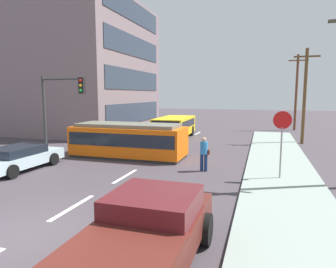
{
  "coord_description": "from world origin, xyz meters",
  "views": [
    {
      "loc": [
        5.88,
        -6.14,
        3.72
      ],
      "look_at": [
        1.28,
        8.44,
        1.7
      ],
      "focal_mm": 32.1,
      "sensor_mm": 36.0,
      "label": 1
    }
  ],
  "objects_px": {
    "streetcar_tram": "(128,140)",
    "pedestrian_crossing": "(204,152)",
    "traffic_light_mast": "(60,102)",
    "stop_sign": "(282,131)",
    "pickup_truck_parked": "(146,234)",
    "city_bus": "(174,126)",
    "utility_pole_mid": "(305,94)",
    "utility_pole_far": "(296,91)",
    "parked_sedan_mid": "(19,158)"
  },
  "relations": [
    {
      "from": "utility_pole_mid",
      "to": "utility_pole_far",
      "type": "height_order",
      "value": "utility_pole_far"
    },
    {
      "from": "pedestrian_crossing",
      "to": "traffic_light_mast",
      "type": "relative_size",
      "value": 0.35
    },
    {
      "from": "traffic_light_mast",
      "to": "city_bus",
      "type": "bearing_deg",
      "value": 73.79
    },
    {
      "from": "city_bus",
      "to": "traffic_light_mast",
      "type": "xyz_separation_m",
      "value": [
        -3.19,
        -10.97,
        2.3
      ]
    },
    {
      "from": "streetcar_tram",
      "to": "pedestrian_crossing",
      "type": "height_order",
      "value": "streetcar_tram"
    },
    {
      "from": "city_bus",
      "to": "stop_sign",
      "type": "height_order",
      "value": "stop_sign"
    },
    {
      "from": "streetcar_tram",
      "to": "utility_pole_far",
      "type": "xyz_separation_m",
      "value": [
        10.81,
        17.58,
        3.02
      ]
    },
    {
      "from": "city_bus",
      "to": "pedestrian_crossing",
      "type": "bearing_deg",
      "value": -66.51
    },
    {
      "from": "pickup_truck_parked",
      "to": "parked_sedan_mid",
      "type": "relative_size",
      "value": 1.09
    },
    {
      "from": "traffic_light_mast",
      "to": "pedestrian_crossing",
      "type": "bearing_deg",
      "value": 3.59
    },
    {
      "from": "pedestrian_crossing",
      "to": "utility_pole_far",
      "type": "xyz_separation_m",
      "value": [
        5.87,
        19.6,
        3.11
      ]
    },
    {
      "from": "pedestrian_crossing",
      "to": "stop_sign",
      "type": "xyz_separation_m",
      "value": [
        3.45,
        -0.63,
        1.25
      ]
    },
    {
      "from": "pedestrian_crossing",
      "to": "pickup_truck_parked",
      "type": "xyz_separation_m",
      "value": [
        0.39,
        -8.59,
        -0.15
      ]
    },
    {
      "from": "pickup_truck_parked",
      "to": "traffic_light_mast",
      "type": "distance_m",
      "value": 11.75
    },
    {
      "from": "traffic_light_mast",
      "to": "utility_pole_far",
      "type": "bearing_deg",
      "value": 55.87
    },
    {
      "from": "utility_pole_far",
      "to": "city_bus",
      "type": "bearing_deg",
      "value": -138.83
    },
    {
      "from": "pickup_truck_parked",
      "to": "city_bus",
      "type": "bearing_deg",
      "value": 104.52
    },
    {
      "from": "streetcar_tram",
      "to": "city_bus",
      "type": "relative_size",
      "value": 1.19
    },
    {
      "from": "city_bus",
      "to": "stop_sign",
      "type": "distance_m",
      "value": 13.74
    },
    {
      "from": "streetcar_tram",
      "to": "pedestrian_crossing",
      "type": "distance_m",
      "value": 5.34
    },
    {
      "from": "streetcar_tram",
      "to": "parked_sedan_mid",
      "type": "relative_size",
      "value": 1.47
    },
    {
      "from": "city_bus",
      "to": "utility_pole_far",
      "type": "xyz_separation_m",
      "value": [
        10.42,
        9.12,
        3.04
      ]
    },
    {
      "from": "parked_sedan_mid",
      "to": "utility_pole_far",
      "type": "height_order",
      "value": "utility_pole_far"
    },
    {
      "from": "parked_sedan_mid",
      "to": "utility_pole_far",
      "type": "distance_m",
      "value": 26.74
    },
    {
      "from": "pedestrian_crossing",
      "to": "utility_pole_far",
      "type": "bearing_deg",
      "value": 73.33
    },
    {
      "from": "pedestrian_crossing",
      "to": "traffic_light_mast",
      "type": "xyz_separation_m",
      "value": [
        -7.74,
        -0.49,
        2.37
      ]
    },
    {
      "from": "pickup_truck_parked",
      "to": "pedestrian_crossing",
      "type": "bearing_deg",
      "value": 92.57
    },
    {
      "from": "traffic_light_mast",
      "to": "utility_pole_mid",
      "type": "bearing_deg",
      "value": 39.35
    },
    {
      "from": "pedestrian_crossing",
      "to": "pickup_truck_parked",
      "type": "bearing_deg",
      "value": -87.43
    },
    {
      "from": "streetcar_tram",
      "to": "stop_sign",
      "type": "height_order",
      "value": "stop_sign"
    },
    {
      "from": "stop_sign",
      "to": "pickup_truck_parked",
      "type": "bearing_deg",
      "value": -111.02
    },
    {
      "from": "pedestrian_crossing",
      "to": "pickup_truck_parked",
      "type": "distance_m",
      "value": 8.6
    },
    {
      "from": "pedestrian_crossing",
      "to": "utility_pole_mid",
      "type": "relative_size",
      "value": 0.24
    },
    {
      "from": "pickup_truck_parked",
      "to": "utility_pole_mid",
      "type": "distance_m",
      "value": 19.94
    },
    {
      "from": "stop_sign",
      "to": "traffic_light_mast",
      "type": "bearing_deg",
      "value": 179.25
    },
    {
      "from": "pedestrian_crossing",
      "to": "utility_pole_far",
      "type": "distance_m",
      "value": 20.69
    },
    {
      "from": "streetcar_tram",
      "to": "pickup_truck_parked",
      "type": "relative_size",
      "value": 1.35
    },
    {
      "from": "pickup_truck_parked",
      "to": "stop_sign",
      "type": "bearing_deg",
      "value": 68.98
    },
    {
      "from": "parked_sedan_mid",
      "to": "traffic_light_mast",
      "type": "xyz_separation_m",
      "value": [
        1.0,
        2.05,
        2.69
      ]
    },
    {
      "from": "pedestrian_crossing",
      "to": "parked_sedan_mid",
      "type": "distance_m",
      "value": 9.11
    },
    {
      "from": "pickup_truck_parked",
      "to": "utility_pole_mid",
      "type": "xyz_separation_m",
      "value": [
        5.19,
        19.03,
        2.92
      ]
    },
    {
      "from": "parked_sedan_mid",
      "to": "city_bus",
      "type": "bearing_deg",
      "value": 72.16
    },
    {
      "from": "traffic_light_mast",
      "to": "utility_pole_mid",
      "type": "xyz_separation_m",
      "value": [
        13.32,
        10.92,
        0.4
      ]
    },
    {
      "from": "stop_sign",
      "to": "city_bus",
      "type": "bearing_deg",
      "value": 125.75
    },
    {
      "from": "traffic_light_mast",
      "to": "utility_pole_mid",
      "type": "relative_size",
      "value": 0.67
    },
    {
      "from": "parked_sedan_mid",
      "to": "utility_pole_far",
      "type": "relative_size",
      "value": 0.59
    },
    {
      "from": "traffic_light_mast",
      "to": "pickup_truck_parked",
      "type": "bearing_deg",
      "value": -44.93
    },
    {
      "from": "utility_pole_far",
      "to": "traffic_light_mast",
      "type": "bearing_deg",
      "value": -124.13
    },
    {
      "from": "city_bus",
      "to": "stop_sign",
      "type": "relative_size",
      "value": 1.96
    },
    {
      "from": "streetcar_tram",
      "to": "traffic_light_mast",
      "type": "bearing_deg",
      "value": -138.14
    }
  ]
}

